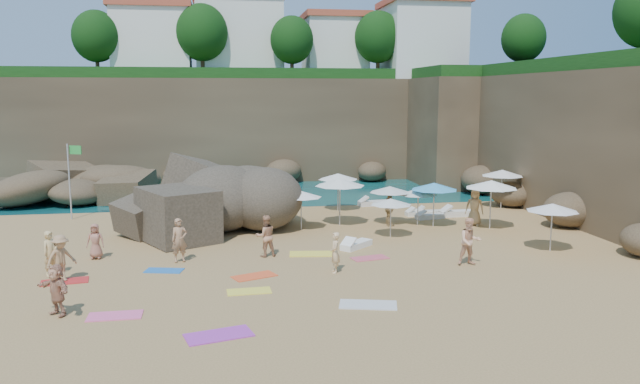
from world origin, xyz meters
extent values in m
plane|color=tan|center=(0.00, 0.00, 0.00)|extent=(120.00, 120.00, 0.00)
plane|color=#0C4751|center=(0.00, 30.00, 0.00)|extent=(120.00, 120.00, 0.00)
cube|color=brown|center=(2.00, 25.00, 4.00)|extent=(44.00, 8.00, 8.00)
cube|color=brown|center=(19.00, 8.00, 4.00)|extent=(8.00, 30.00, 8.00)
cube|color=brown|center=(17.00, 20.00, 4.00)|extent=(10.00, 12.00, 8.00)
cube|color=white|center=(-8.00, 26.00, 10.75)|extent=(6.00, 5.00, 5.50)
cube|color=#B2472D|center=(-8.00, 26.00, 13.75)|extent=(6.48, 5.40, 0.50)
cube|color=white|center=(-1.00, 27.00, 11.25)|extent=(7.00, 6.00, 6.50)
cube|color=white|center=(7.00, 26.00, 10.50)|extent=(5.00, 5.00, 5.00)
cube|color=#B2472D|center=(7.00, 26.00, 13.25)|extent=(5.40, 5.40, 0.50)
cube|color=white|center=(14.00, 24.00, 11.00)|extent=(6.00, 6.00, 6.00)
cube|color=#B2472D|center=(14.00, 24.00, 14.25)|extent=(6.48, 6.48, 0.50)
sphere|color=#11380F|center=(-12.00, 24.00, 11.20)|extent=(3.60, 3.60, 3.60)
sphere|color=#11380F|center=(-4.00, 24.00, 11.60)|extent=(4.05, 4.05, 4.05)
sphere|color=#11380F|center=(3.00, 23.00, 11.04)|extent=(3.42, 3.42, 3.42)
sphere|color=#11380F|center=(10.00, 23.00, 11.36)|extent=(3.78, 3.78, 3.78)
sphere|color=#11380F|center=(19.00, 16.00, 10.80)|extent=(3.15, 3.15, 3.15)
cylinder|color=white|center=(-18.00, 30.00, 3.00)|extent=(0.10, 0.10, 6.00)
cylinder|color=white|center=(-16.50, 30.00, 3.00)|extent=(0.10, 0.10, 6.00)
cylinder|color=white|center=(-15.00, 30.00, 3.00)|extent=(0.10, 0.10, 6.00)
cylinder|color=silver|center=(-10.99, 8.21, 2.08)|extent=(0.08, 0.08, 4.16)
cube|color=green|center=(-10.58, 8.21, 3.82)|extent=(0.68, 0.34, 0.47)
cylinder|color=silver|center=(3.26, 4.34, 1.17)|extent=(0.07, 0.07, 2.34)
cone|color=white|center=(3.26, 4.34, 2.28)|extent=(2.63, 2.63, 0.40)
cylinder|color=silver|center=(3.95, 8.40, 1.04)|extent=(0.06, 0.06, 2.08)
cone|color=white|center=(3.95, 8.40, 2.03)|extent=(2.34, 2.34, 0.36)
cylinder|color=silver|center=(7.31, 3.69, 0.91)|extent=(0.05, 0.05, 1.81)
cone|color=silver|center=(7.31, 3.69, 1.77)|extent=(2.04, 2.04, 0.31)
cylinder|color=silver|center=(5.88, 4.07, 0.96)|extent=(0.06, 0.06, 1.92)
cone|color=silver|center=(5.88, 4.07, 1.88)|extent=(2.16, 2.16, 0.33)
cylinder|color=silver|center=(10.67, 2.25, 1.18)|extent=(0.07, 0.07, 2.35)
cone|color=white|center=(10.67, 2.25, 2.29)|extent=(2.64, 2.64, 0.40)
cylinder|color=silver|center=(5.14, 1.20, 0.89)|extent=(0.05, 0.05, 1.77)
cone|color=silver|center=(5.14, 1.20, 1.73)|extent=(1.99, 1.99, 0.30)
cylinder|color=silver|center=(13.80, 7.58, 1.10)|extent=(0.06, 0.06, 2.20)
cone|color=white|center=(13.80, 7.58, 2.15)|extent=(2.47, 2.47, 0.38)
cylinder|color=silver|center=(1.13, 3.61, 0.93)|extent=(0.05, 0.05, 1.87)
cone|color=white|center=(1.13, 3.61, 1.82)|extent=(2.09, 2.09, 0.32)
cylinder|color=silver|center=(8.00, 3.22, 1.08)|extent=(0.06, 0.06, 2.16)
cone|color=#3FA4D9|center=(8.00, 3.22, 2.11)|extent=(2.43, 2.43, 0.37)
cylinder|color=silver|center=(11.33, -2.52, 1.00)|extent=(0.06, 0.06, 1.99)
cone|color=white|center=(11.33, -2.52, 1.94)|extent=(2.24, 2.24, 0.34)
cube|color=white|center=(8.22, 6.15, 0.12)|extent=(1.62, 0.65, 0.25)
cube|color=silver|center=(6.45, 9.71, 0.15)|extent=(1.94, 0.83, 0.29)
cube|color=silver|center=(8.50, 5.18, 0.13)|extent=(1.71, 0.88, 0.25)
cube|color=silver|center=(8.85, 6.28, 0.13)|extent=(1.63, 0.55, 0.25)
cube|color=white|center=(10.30, 5.65, 0.16)|extent=(2.07, 0.78, 0.32)
cube|color=white|center=(3.07, -0.59, 0.14)|extent=(1.68, 1.61, 0.27)
cube|color=blue|center=(-5.13, -2.99, 0.01)|extent=(1.58, 1.04, 0.03)
cube|color=pink|center=(-6.21, -7.90, 0.01)|extent=(1.66, 0.84, 0.03)
cube|color=#FF5628|center=(-1.70, -4.32, 0.01)|extent=(1.81, 1.37, 0.03)
cube|color=#FFEA43|center=(-1.99, -6.12, 0.01)|extent=(1.55, 0.83, 0.03)
cube|color=silver|center=(1.77, -8.17, 0.02)|extent=(2.04, 1.37, 0.03)
cube|color=#B338B6|center=(-3.04, -10.01, 0.02)|extent=(2.06, 1.39, 0.03)
cube|color=red|center=(-8.61, -3.88, 0.01)|extent=(1.77, 1.08, 0.03)
cube|color=#2376BD|center=(-4.44, 1.43, 0.02)|extent=(1.99, 1.47, 0.03)
cube|color=#D85464|center=(3.23, -2.46, 0.01)|extent=(1.66, 1.08, 0.03)
cube|color=#38C47B|center=(-6.01, 3.39, 0.01)|extent=(1.84, 1.24, 0.03)
cube|color=#FFE843|center=(0.92, -1.39, 0.02)|extent=(1.99, 1.18, 0.03)
imported|color=#E2BD77|center=(-9.29, -2.92, 0.86)|extent=(0.71, 0.75, 1.72)
imported|color=tan|center=(-1.05, -1.44, 0.89)|extent=(0.97, 0.82, 1.77)
imported|color=#E59A82|center=(-2.41, 8.97, 0.72)|extent=(0.95, 0.92, 1.44)
imported|color=tan|center=(5.78, 3.72, 0.93)|extent=(0.50, 1.10, 1.85)
imported|color=tan|center=(10.21, 3.15, 0.96)|extent=(1.07, 0.90, 1.92)
imported|color=#C06E60|center=(-5.36, 8.90, 0.87)|extent=(1.63, 0.53, 1.74)
imported|color=#F9C98E|center=(1.40, -4.28, 0.79)|extent=(0.42, 0.60, 1.58)
imported|color=tan|center=(-8.68, -3.89, 0.23)|extent=(1.95, 2.04, 0.46)
imported|color=#AB6A55|center=(-8.08, -0.70, 0.19)|extent=(0.77, 1.48, 0.39)
imported|color=tan|center=(-7.96, -7.56, 0.21)|extent=(2.19, 2.20, 0.43)
imported|color=#AA7A55|center=(-4.58, -1.79, 0.21)|extent=(1.13, 1.90, 0.43)
imported|color=#F6B58B|center=(6.91, -4.14, 0.36)|extent=(0.97, 1.91, 0.72)
camera|label=1|loc=(-2.90, -27.14, 6.80)|focal=35.00mm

